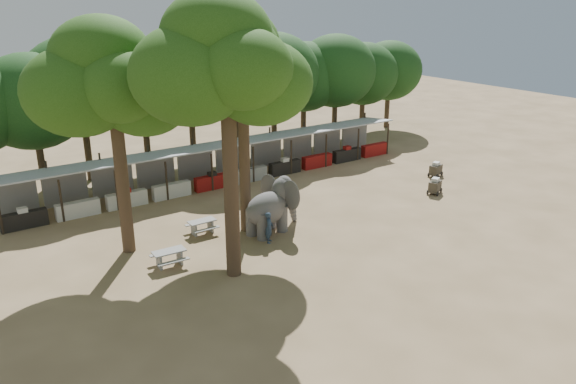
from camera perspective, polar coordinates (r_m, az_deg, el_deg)
ground at (r=27.10m, az=7.83°, el=-6.49°), size 100.00×100.00×0.00m
vendor_stalls at (r=37.30m, az=-6.49°, el=2.82°), size 28.00×2.99×2.80m
yard_tree_left at (r=26.33m, az=-17.87°, el=10.74°), size 7.10×6.90×11.02m
yard_tree_center at (r=22.74m, az=-6.79°, el=12.85°), size 7.10×6.90×12.04m
yard_tree_back at (r=27.73m, az=-5.16°, el=12.69°), size 7.10×6.90×11.36m
backdrop_trees at (r=40.88m, az=-10.23°, el=10.33°), size 46.46×5.95×8.33m
elephant at (r=29.17m, az=-1.58°, el=-1.38°), size 3.78×2.79×2.81m
handler at (r=28.01m, az=-1.93°, el=-3.62°), size 0.66×0.69×1.60m
picnic_table_near at (r=26.36m, az=-11.97°, el=-6.36°), size 1.54×1.40×0.74m
picnic_table_far at (r=29.50m, az=-8.72°, el=-3.32°), size 1.42×1.28×0.71m
cart_front at (r=36.13m, az=14.70°, el=0.61°), size 1.23×1.04×1.02m
cart_back at (r=39.62m, az=14.78°, el=2.25°), size 1.18×0.94×1.01m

